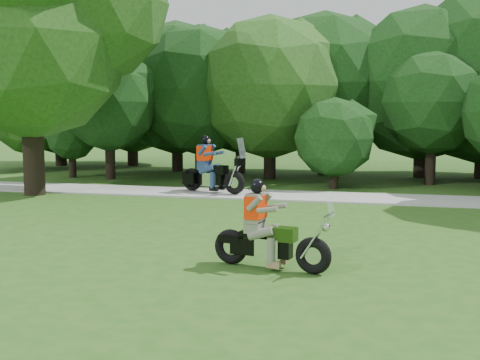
# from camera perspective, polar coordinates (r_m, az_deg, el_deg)

# --- Properties ---
(ground) EXTENTS (100.00, 100.00, 0.00)m
(ground) POSITION_cam_1_polar(r_m,az_deg,el_deg) (11.34, 9.81, -7.52)
(ground) COLOR #245418
(ground) RESTS_ON ground
(walkway) EXTENTS (60.00, 2.20, 0.06)m
(walkway) POSITION_cam_1_polar(r_m,az_deg,el_deg) (19.19, 11.42, -1.70)
(walkway) COLOR #A2A29C
(walkway) RESTS_ON ground
(tree_line) EXTENTS (40.34, 12.12, 7.75)m
(tree_line) POSITION_cam_1_polar(r_m,az_deg,el_deg) (25.65, 11.83, 8.48)
(tree_line) COLOR black
(tree_line) RESTS_ON ground
(big_tree_west) EXTENTS (8.64, 6.56, 9.96)m
(big_tree_west) POSITION_cam_1_polar(r_m,az_deg,el_deg) (21.28, -19.00, 14.35)
(big_tree_west) COLOR black
(big_tree_west) RESTS_ON ground
(chopper_motorcycle) EXTENTS (2.18, 0.83, 1.57)m
(chopper_motorcycle) POSITION_cam_1_polar(r_m,az_deg,el_deg) (10.51, 2.41, -5.31)
(chopper_motorcycle) COLOR black
(chopper_motorcycle) RESTS_ON ground
(touring_motorcycle) EXTENTS (2.42, 1.31, 1.89)m
(touring_motorcycle) POSITION_cam_1_polar(r_m,az_deg,el_deg) (19.91, -2.97, 0.80)
(touring_motorcycle) COLOR black
(touring_motorcycle) RESTS_ON walkway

